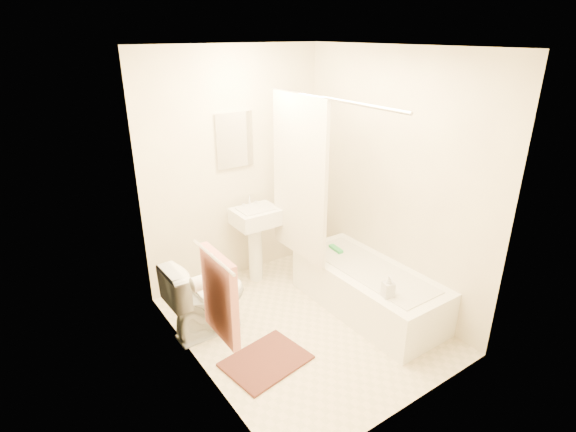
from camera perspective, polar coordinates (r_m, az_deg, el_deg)
floor at (r=4.25m, az=1.98°, el=-13.64°), size 2.40×2.40×0.00m
ceiling at (r=3.44m, az=2.54°, el=20.70°), size 2.40×2.40×0.00m
wall_back at (r=4.64m, az=-6.74°, el=5.98°), size 2.00×0.02×2.40m
wall_left at (r=3.22m, az=-12.19°, el=-2.00°), size 0.02×2.40×2.40m
wall_right at (r=4.32m, az=12.94°, el=4.31°), size 0.02×2.40×2.40m
mirror at (r=4.55m, az=-6.79°, el=9.55°), size 0.40×0.03×0.55m
curtain_rod at (r=3.73m, az=5.27°, el=14.61°), size 0.03×1.70×0.03m
shower_curtain at (r=4.22m, az=1.42°, el=4.73°), size 0.04×0.80×1.55m
towel_bar at (r=3.07m, az=-9.49°, el=-5.13°), size 0.02×0.60×0.02m
towel at (r=3.24m, az=-8.64°, el=-10.03°), size 0.06×0.45×0.66m
toilet_paper at (r=3.57m, az=-11.27°, el=-8.39°), size 0.11×0.12×0.12m
toilet at (r=4.04m, az=-10.30°, el=-10.12°), size 0.72×0.42×0.70m
sink at (r=4.74m, az=-4.08°, el=-3.29°), size 0.46×0.37×0.90m
bathtub at (r=4.42m, az=10.08°, el=-9.11°), size 0.67×1.53×0.43m
bath_mat at (r=3.85m, az=-2.81°, el=-17.89°), size 0.72×0.58×0.02m
soap_bottle at (r=3.88m, az=12.62°, el=-8.71°), size 0.11×0.12×0.20m
scrub_brush at (r=4.60m, az=6.10°, el=-4.20°), size 0.07×0.19×0.04m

